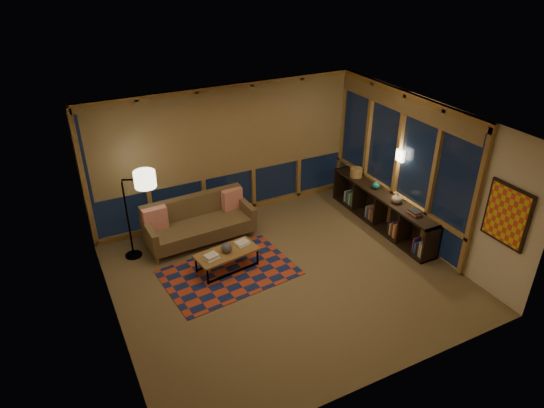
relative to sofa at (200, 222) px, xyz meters
name	(u,v)px	position (x,y,z in m)	size (l,w,h in m)	color
floor	(285,276)	(0.90, -1.70, -0.41)	(5.50, 5.00, 0.01)	brown
ceiling	(288,125)	(0.90, -1.70, 2.29)	(5.50, 5.00, 0.01)	beige
walls	(286,207)	(0.90, -1.70, 0.94)	(5.51, 5.01, 2.70)	beige
window_wall_back	(227,153)	(0.90, 0.73, 0.94)	(5.30, 0.16, 2.60)	#A3773F
window_wall_right	(396,162)	(3.58, -1.10, 0.94)	(0.16, 3.70, 2.60)	#A3773F
wall_art	(507,215)	(3.61, -3.55, 1.04)	(0.06, 0.74, 0.94)	red
wall_sconce	(400,156)	(3.52, -1.25, 1.14)	(0.12, 0.18, 0.22)	#F3EACB
sofa	(200,222)	(0.00, 0.00, 0.00)	(1.99, 0.81, 0.81)	brown
pillow_left	(155,219)	(-0.78, 0.12, 0.22)	(0.44, 0.15, 0.44)	red
pillow_right	(232,199)	(0.75, 0.21, 0.21)	(0.41, 0.14, 0.41)	red
area_rug	(229,273)	(0.09, -1.18, -0.40)	(2.18, 1.45, 0.01)	#AB3A1C
coffee_table	(227,260)	(0.11, -1.06, -0.23)	(1.07, 0.49, 0.36)	#A3773F
book_stack_a	(211,257)	(-0.19, -1.13, -0.01)	(0.26, 0.21, 0.08)	silver
book_stack_b	(243,243)	(0.44, -0.98, -0.03)	(0.21, 0.17, 0.04)	silver
ceramic_pot	(227,247)	(0.11, -1.07, 0.04)	(0.18, 0.18, 0.18)	black
floor_lamp	(127,216)	(-1.25, 0.08, 0.43)	(0.56, 0.36, 1.67)	black
bookshelf	(382,210)	(3.39, -1.08, -0.06)	(0.40, 2.82, 0.70)	black
basket	(356,172)	(3.37, -0.19, 0.39)	(0.25, 0.25, 0.19)	#AB8746
teal_bowl	(376,185)	(3.39, -0.83, 0.37)	(0.15, 0.15, 0.15)	#156C61
vase	(397,198)	(3.39, -1.46, 0.40)	(0.20, 0.20, 0.20)	tan
shelf_book_stack	(415,212)	(3.39, -1.95, 0.33)	(0.16, 0.22, 0.06)	silver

